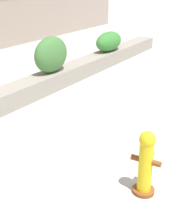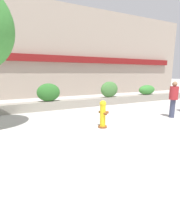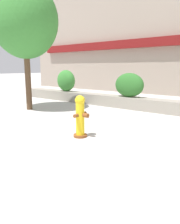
{
  "view_description": "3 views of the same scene",
  "coord_description": "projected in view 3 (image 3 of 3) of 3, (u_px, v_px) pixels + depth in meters",
  "views": [
    {
      "loc": [
        -5.05,
        0.09,
        3.17
      ],
      "look_at": [
        -0.59,
        2.98,
        0.84
      ],
      "focal_mm": 50.0,
      "sensor_mm": 36.0,
      "label": 1
    },
    {
      "loc": [
        -4.61,
        -4.11,
        2.08
      ],
      "look_at": [
        -1.31,
        2.43,
        0.47
      ],
      "focal_mm": 28.0,
      "sensor_mm": 36.0,
      "label": 2
    },
    {
      "loc": [
        2.4,
        -2.51,
        1.76
      ],
      "look_at": [
        -1.43,
        2.28,
        0.51
      ],
      "focal_mm": 35.0,
      "sensor_mm": 36.0,
      "label": 3
    }
  ],
  "objects": [
    {
      "name": "street_tree",
      "position": [
        25.0,
        21.0,
        8.68
      ],
      "size": [
        2.81,
        2.53,
        5.06
      ],
      "color": "brown",
      "rests_on": "ground"
    },
    {
      "name": "planter_wall_low",
      "position": [
        180.0,
        108.0,
        8.29
      ],
      "size": [
        18.0,
        0.7,
        0.5
      ],
      "primitive_type": "cube",
      "color": "gray",
      "rests_on": "ground"
    },
    {
      "name": "hedge_bush_0",
      "position": [
        66.0,
        81.0,
        11.82
      ],
      "size": [
        1.15,
        0.7,
        1.14
      ],
      "primitive_type": "ellipsoid",
      "color": "#387F33",
      "rests_on": "planter_wall_low"
    },
    {
      "name": "ground_plane",
      "position": [
        72.0,
        172.0,
        3.74
      ],
      "size": [
        120.0,
        120.0,
        0.0
      ],
      "primitive_type": "plane",
      "color": "#BCB7B2"
    },
    {
      "name": "fire_hydrant",
      "position": [
        80.0,
        116.0,
        5.56
      ],
      "size": [
        0.44,
        0.48,
        1.08
      ],
      "color": "brown",
      "rests_on": "ground"
    },
    {
      "name": "hedge_bush_1",
      "position": [
        129.0,
        85.0,
        9.48
      ],
      "size": [
        1.35,
        0.66,
        1.04
      ],
      "primitive_type": "ellipsoid",
      "color": "#2D6B28",
      "rests_on": "planter_wall_low"
    }
  ]
}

